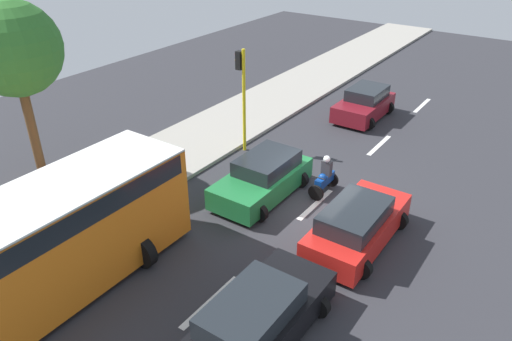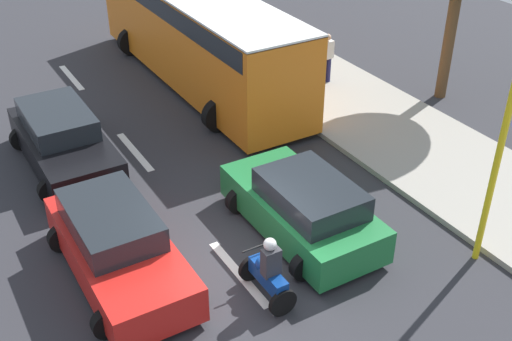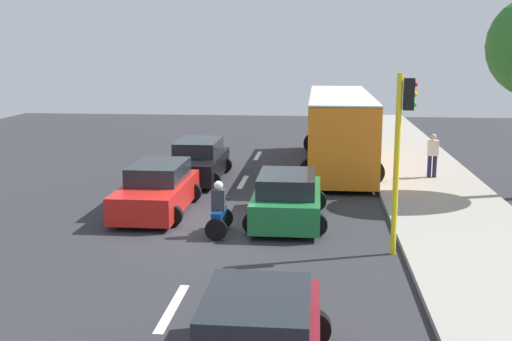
{
  "view_description": "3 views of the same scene",
  "coord_description": "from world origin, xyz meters",
  "px_view_note": "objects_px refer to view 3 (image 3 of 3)",
  "views": [
    {
      "loc": [
        -6.73,
        13.52,
        9.64
      ],
      "look_at": [
        2.19,
        0.64,
        1.02
      ],
      "focal_mm": 34.26,
      "sensor_mm": 36.0,
      "label": 1
    },
    {
      "loc": [
        -5.0,
        -9.2,
        9.09
      ],
      "look_at": [
        1.2,
        1.31,
        1.51
      ],
      "focal_mm": 45.1,
      "sensor_mm": 36.0,
      "label": 2
    },
    {
      "loc": [
        2.81,
        -17.64,
        5.11
      ],
      "look_at": [
        1.05,
        0.41,
        1.56
      ],
      "focal_mm": 44.48,
      "sensor_mm": 36.0,
      "label": 3
    }
  ],
  "objects_px": {
    "car_red": "(157,190)",
    "city_bus": "(339,125)",
    "car_maroon": "(258,339)",
    "pedestrian_near_signal": "(433,154)",
    "traffic_light_corner": "(402,138)",
    "car_green": "(287,199)",
    "motorcycle": "(219,212)",
    "car_black": "(198,161)"
  },
  "relations": [
    {
      "from": "motorcycle",
      "to": "car_maroon",
      "type": "bearing_deg",
      "value": -76.81
    },
    {
      "from": "car_red",
      "to": "car_green",
      "type": "xyz_separation_m",
      "value": [
        4.11,
        -0.78,
        -0.0
      ]
    },
    {
      "from": "car_black",
      "to": "traffic_light_corner",
      "type": "relative_size",
      "value": 1.02
    },
    {
      "from": "car_green",
      "to": "car_maroon",
      "type": "height_order",
      "value": "same"
    },
    {
      "from": "pedestrian_near_signal",
      "to": "motorcycle",
      "type": "bearing_deg",
      "value": -132.09
    },
    {
      "from": "city_bus",
      "to": "traffic_light_corner",
      "type": "relative_size",
      "value": 2.44
    },
    {
      "from": "car_maroon",
      "to": "traffic_light_corner",
      "type": "relative_size",
      "value": 0.84
    },
    {
      "from": "car_maroon",
      "to": "city_bus",
      "type": "height_order",
      "value": "city_bus"
    },
    {
      "from": "car_red",
      "to": "traffic_light_corner",
      "type": "bearing_deg",
      "value": -26.33
    },
    {
      "from": "car_red",
      "to": "car_green",
      "type": "relative_size",
      "value": 1.07
    },
    {
      "from": "car_black",
      "to": "pedestrian_near_signal",
      "type": "distance_m",
      "value": 9.09
    },
    {
      "from": "car_red",
      "to": "car_black",
      "type": "bearing_deg",
      "value": 86.32
    },
    {
      "from": "car_green",
      "to": "pedestrian_near_signal",
      "type": "relative_size",
      "value": 2.51
    },
    {
      "from": "pedestrian_near_signal",
      "to": "car_black",
      "type": "bearing_deg",
      "value": -176.32
    },
    {
      "from": "car_black",
      "to": "motorcycle",
      "type": "height_order",
      "value": "motorcycle"
    },
    {
      "from": "car_red",
      "to": "car_maroon",
      "type": "xyz_separation_m",
      "value": [
        4.12,
        -9.95,
        -0.0
      ]
    },
    {
      "from": "car_red",
      "to": "city_bus",
      "type": "relative_size",
      "value": 0.41
    },
    {
      "from": "car_red",
      "to": "car_maroon",
      "type": "relative_size",
      "value": 1.19
    },
    {
      "from": "car_red",
      "to": "city_bus",
      "type": "distance_m",
      "value": 10.13
    },
    {
      "from": "car_black",
      "to": "car_green",
      "type": "relative_size",
      "value": 1.08
    },
    {
      "from": "car_red",
      "to": "pedestrian_near_signal",
      "type": "bearing_deg",
      "value": 30.97
    },
    {
      "from": "car_green",
      "to": "car_maroon",
      "type": "bearing_deg",
      "value": -89.96
    },
    {
      "from": "car_black",
      "to": "car_red",
      "type": "distance_m",
      "value": 5.06
    },
    {
      "from": "city_bus",
      "to": "motorcycle",
      "type": "bearing_deg",
      "value": -109.08
    },
    {
      "from": "traffic_light_corner",
      "to": "city_bus",
      "type": "bearing_deg",
      "value": 95.42
    },
    {
      "from": "car_red",
      "to": "car_green",
      "type": "bearing_deg",
      "value": -10.75
    },
    {
      "from": "car_red",
      "to": "motorcycle",
      "type": "bearing_deg",
      "value": -43.79
    },
    {
      "from": "motorcycle",
      "to": "city_bus",
      "type": "bearing_deg",
      "value": 70.92
    },
    {
      "from": "car_black",
      "to": "car_green",
      "type": "height_order",
      "value": "same"
    },
    {
      "from": "car_maroon",
      "to": "motorcycle",
      "type": "bearing_deg",
      "value": 103.19
    },
    {
      "from": "car_black",
      "to": "traffic_light_corner",
      "type": "bearing_deg",
      "value": -51.93
    },
    {
      "from": "car_black",
      "to": "car_maroon",
      "type": "xyz_separation_m",
      "value": [
        3.8,
        -15.01,
        -0.0
      ]
    },
    {
      "from": "car_maroon",
      "to": "pedestrian_near_signal",
      "type": "bearing_deg",
      "value": 71.32
    },
    {
      "from": "car_maroon",
      "to": "motorcycle",
      "type": "height_order",
      "value": "motorcycle"
    },
    {
      "from": "car_green",
      "to": "traffic_light_corner",
      "type": "distance_m",
      "value": 4.52
    },
    {
      "from": "motorcycle",
      "to": "car_red",
      "type": "bearing_deg",
      "value": 136.21
    },
    {
      "from": "car_red",
      "to": "car_green",
      "type": "height_order",
      "value": "same"
    },
    {
      "from": "traffic_light_corner",
      "to": "car_maroon",
      "type": "bearing_deg",
      "value": -113.89
    },
    {
      "from": "car_red",
      "to": "pedestrian_near_signal",
      "type": "relative_size",
      "value": 2.68
    },
    {
      "from": "motorcycle",
      "to": "car_black",
      "type": "bearing_deg",
      "value": 105.24
    },
    {
      "from": "motorcycle",
      "to": "traffic_light_corner",
      "type": "xyz_separation_m",
      "value": [
        4.69,
        -1.25,
        2.29
      ]
    },
    {
      "from": "traffic_light_corner",
      "to": "motorcycle",
      "type": "bearing_deg",
      "value": 165.04
    }
  ]
}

